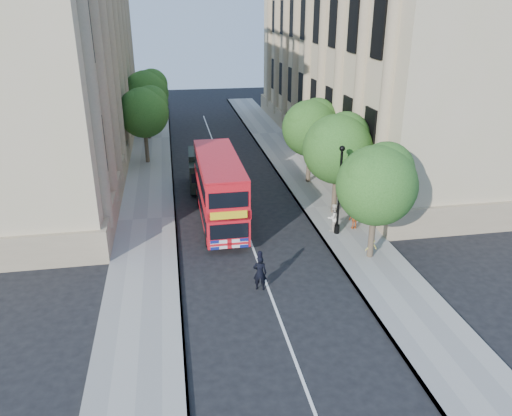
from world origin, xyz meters
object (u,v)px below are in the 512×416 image
double_decker_bus (219,188)px  police_constable (260,273)px  box_van (202,171)px  woman_pedestrian (333,218)px  lamp_post (339,194)px

double_decker_bus → police_constable: 8.05m
police_constable → box_van: bearing=-69.4°
police_constable → woman_pedestrian: (5.26, 5.34, 0.08)m
lamp_post → woman_pedestrian: lamp_post is taller
lamp_post → double_decker_bus: 7.00m
lamp_post → police_constable: bearing=-137.2°
double_decker_bus → police_constable: double_decker_bus is taller
lamp_post → box_van: bearing=126.7°
double_decker_bus → lamp_post: bearing=-24.5°
police_constable → woman_pedestrian: bearing=-120.2°
police_constable → woman_pedestrian: size_ratio=1.04×
box_van → police_constable: (1.55, -14.30, -0.39)m
box_van → police_constable: box_van is taller
police_constable → double_decker_bus: bearing=-68.4°
double_decker_bus → police_constable: size_ratio=5.05×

